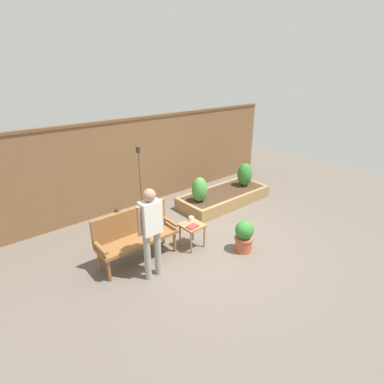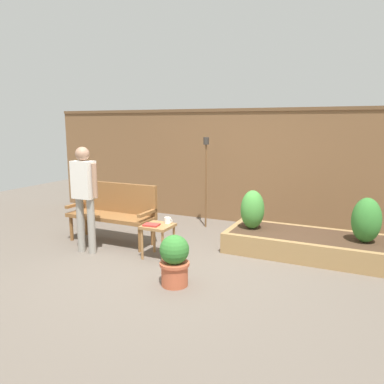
{
  "view_description": "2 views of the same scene",
  "coord_description": "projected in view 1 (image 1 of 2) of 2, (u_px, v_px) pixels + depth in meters",
  "views": [
    {
      "loc": [
        -3.61,
        -3.66,
        3.24
      ],
      "look_at": [
        0.02,
        0.64,
        0.9
      ],
      "focal_mm": 28.44,
      "sensor_mm": 36.0,
      "label": 1
    },
    {
      "loc": [
        2.27,
        -4.24,
        1.89
      ],
      "look_at": [
        -0.14,
        0.87,
        0.85
      ],
      "focal_mm": 35.26,
      "sensor_mm": 36.0,
      "label": 2
    }
  ],
  "objects": [
    {
      "name": "garden_bench",
      "position": [
        135.0,
        232.0,
        5.34
      ],
      "size": [
        1.44,
        0.48,
        0.94
      ],
      "color": "brown",
      "rests_on": "ground_plane"
    },
    {
      "name": "side_table",
      "position": [
        192.0,
        228.0,
        5.75
      ],
      "size": [
        0.4,
        0.4,
        0.48
      ],
      "color": "#9E7042",
      "rests_on": "ground_plane"
    },
    {
      "name": "person_by_bench",
      "position": [
        151.0,
        226.0,
        4.72
      ],
      "size": [
        0.47,
        0.2,
        1.56
      ],
      "color": "gray",
      "rests_on": "ground_plane"
    },
    {
      "name": "cup_on_table",
      "position": [
        191.0,
        219.0,
        5.85
      ],
      "size": [
        0.12,
        0.09,
        0.09
      ],
      "color": "white",
      "rests_on": "side_table"
    },
    {
      "name": "shrub_near_bench",
      "position": [
        200.0,
        190.0,
        7.02
      ],
      "size": [
        0.36,
        0.36,
        0.59
      ],
      "color": "brown",
      "rests_on": "raised_planter_bed"
    },
    {
      "name": "shrub_far_corner",
      "position": [
        245.0,
        175.0,
        7.96
      ],
      "size": [
        0.38,
        0.38,
        0.61
      ],
      "color": "brown",
      "rests_on": "raised_planter_bed"
    },
    {
      "name": "book_on_table",
      "position": [
        193.0,
        226.0,
        5.62
      ],
      "size": [
        0.23,
        0.18,
        0.02
      ],
      "primitive_type": "cube",
      "rotation": [
        0.0,
        0.0,
        0.12
      ],
      "color": "#B2332D",
      "rests_on": "side_table"
    },
    {
      "name": "fence_back",
      "position": [
        140.0,
        161.0,
        7.39
      ],
      "size": [
        8.4,
        0.14,
        2.16
      ],
      "color": "brown",
      "rests_on": "ground_plane"
    },
    {
      "name": "raised_planter_bed",
      "position": [
        224.0,
        197.0,
        7.73
      ],
      "size": [
        2.4,
        1.0,
        0.3
      ],
      "color": "#997547",
      "rests_on": "ground_plane"
    },
    {
      "name": "potted_boxwood",
      "position": [
        244.0,
        236.0,
        5.65
      ],
      "size": [
        0.35,
        0.35,
        0.61
      ],
      "color": "#B75638",
      "rests_on": "ground_plane"
    },
    {
      "name": "tiki_torch",
      "position": [
        140.0,
        169.0,
        6.7
      ],
      "size": [
        0.1,
        0.1,
        1.64
      ],
      "color": "brown",
      "rests_on": "ground_plane"
    },
    {
      "name": "ground_plane",
      "position": [
        212.0,
        244.0,
        5.97
      ],
      "size": [
        14.0,
        14.0,
        0.0
      ],
      "primitive_type": "plane",
      "color": "#60564C"
    }
  ]
}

